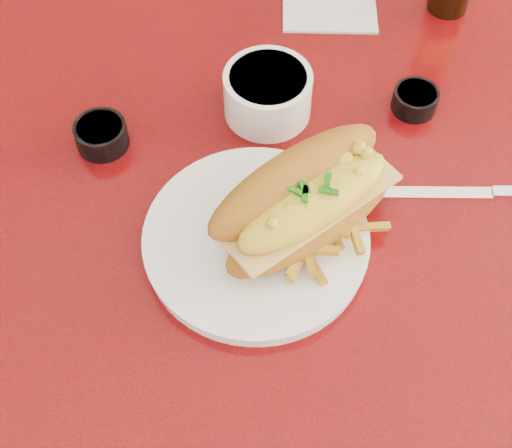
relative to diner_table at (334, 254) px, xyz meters
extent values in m
plane|color=silver|center=(0.00, 0.00, -0.61)|extent=(8.00, 8.00, 0.00)
cube|color=red|center=(0.00, 0.00, 0.14)|extent=(1.20, 0.80, 0.04)
cylinder|color=silver|center=(0.00, 0.00, -0.24)|extent=(0.09, 0.09, 0.72)
cylinder|color=silver|center=(0.00, 0.00, -0.59)|extent=(0.52, 0.52, 0.03)
cube|color=#960D0A|center=(0.00, 0.78, -0.38)|extent=(1.20, 0.50, 0.45)
cylinder|color=white|center=(-0.11, -0.07, 0.17)|extent=(0.26, 0.26, 0.02)
cylinder|color=white|center=(-0.11, -0.07, 0.18)|extent=(0.27, 0.27, 0.00)
ellipsoid|color=#AC6B1B|center=(-0.06, -0.07, 0.20)|extent=(0.22, 0.16, 0.04)
cube|color=#ECC869|center=(-0.06, -0.07, 0.22)|extent=(0.20, 0.14, 0.01)
ellipsoid|color=yellow|center=(-0.06, -0.07, 0.23)|extent=(0.19, 0.14, 0.04)
ellipsoid|color=#AC6B1B|center=(-0.07, -0.04, 0.23)|extent=(0.22, 0.17, 0.08)
cube|color=silver|center=(-0.07, -0.11, 0.18)|extent=(0.03, 0.10, 0.00)
cube|color=silver|center=(-0.06, -0.05, 0.18)|extent=(0.02, 0.03, 0.00)
cylinder|color=white|center=(-0.07, 0.12, 0.19)|extent=(0.10, 0.10, 0.06)
cylinder|color=black|center=(-0.07, 0.12, 0.22)|extent=(0.09, 0.09, 0.01)
cylinder|color=black|center=(-0.27, 0.10, 0.18)|extent=(0.07, 0.07, 0.03)
cylinder|color=#DE8951|center=(-0.27, 0.10, 0.19)|extent=(0.06, 0.06, 0.01)
cylinder|color=black|center=(0.10, 0.09, 0.17)|extent=(0.06, 0.06, 0.03)
cylinder|color=#DE8951|center=(0.10, 0.09, 0.19)|extent=(0.05, 0.05, 0.01)
cube|color=silver|center=(0.09, -0.04, 0.16)|extent=(0.12, 0.04, 0.00)
cube|color=white|center=(0.05, 0.30, 0.16)|extent=(0.14, 0.14, 0.00)
camera|label=1|loc=(-0.18, -0.46, 0.80)|focal=50.00mm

